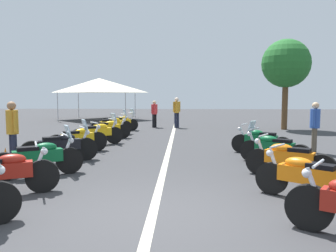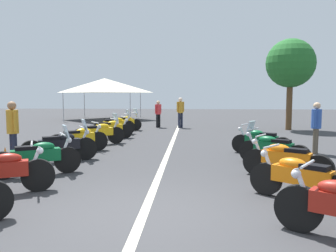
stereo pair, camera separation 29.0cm
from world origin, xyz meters
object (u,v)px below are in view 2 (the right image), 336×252
(motorcycle_left_row_8, at_px, (125,123))
(event_tent, at_px, (105,85))
(motorcycle_left_row_3, at_px, (60,146))
(bystander_3, at_px, (158,112))
(motorcycle_left_row_4, at_px, (79,139))
(motorcycle_right_row_3, at_px, (272,148))
(motorcycle_left_row_5, at_px, (99,133))
(motorcycle_right_row_4, at_px, (261,141))
(bystander_2, at_px, (180,110))
(roadside_tree_0, at_px, (291,64))
(bystander_1, at_px, (13,127))
(motorcycle_left_row_6, at_px, (110,129))
(traffic_cone_0, at_px, (5,159))
(bystander_0, at_px, (316,124))
(motorcycle_left_row_2, at_px, (37,157))
(motorcycle_right_row_2, at_px, (285,160))
(motorcycle_right_row_1, at_px, (301,178))
(motorcycle_left_row_7, at_px, (115,125))

(motorcycle_left_row_8, height_order, event_tent, event_tent)
(motorcycle_left_row_3, xyz_separation_m, bystander_3, (10.48, -1.85, 0.45))
(motorcycle_left_row_4, height_order, motorcycle_right_row_3, motorcycle_right_row_3)
(motorcycle_left_row_5, relative_size, motorcycle_right_row_4, 1.00)
(bystander_2, height_order, roadside_tree_0, roadside_tree_0)
(motorcycle_right_row_3, distance_m, bystander_1, 7.30)
(bystander_2, distance_m, bystander_3, 1.34)
(motorcycle_left_row_6, xyz_separation_m, traffic_cone_0, (-6.24, 1.26, -0.16))
(motorcycle_left_row_5, distance_m, bystander_0, 7.86)
(motorcycle_left_row_2, bearing_deg, traffic_cone_0, 121.49)
(motorcycle_left_row_2, xyz_separation_m, motorcycle_left_row_4, (3.32, 0.09, -0.00))
(roadside_tree_0, bearing_deg, motorcycle_left_row_3, 136.36)
(motorcycle_left_row_2, distance_m, motorcycle_right_row_2, 5.91)
(bystander_0, bearing_deg, motorcycle_left_row_2, -124.36)
(motorcycle_left_row_5, bearing_deg, motorcycle_right_row_1, -86.76)
(motorcycle_left_row_6, distance_m, traffic_cone_0, 6.37)
(motorcycle_left_row_7, bearing_deg, motorcycle_right_row_2, -81.50)
(motorcycle_left_row_5, xyz_separation_m, motorcycle_left_row_7, (3.39, 0.15, -0.00))
(bystander_1, bearing_deg, motorcycle_left_row_3, 154.68)
(motorcycle_left_row_5, xyz_separation_m, motorcycle_right_row_3, (-3.35, -5.86, -0.01))
(motorcycle_right_row_1, distance_m, bystander_0, 5.71)
(motorcycle_left_row_3, xyz_separation_m, traffic_cone_0, (-1.15, 1.03, -0.19))
(motorcycle_right_row_3, bearing_deg, motorcycle_right_row_1, 120.80)
(bystander_0, height_order, bystander_3, bystander_0)
(motorcycle_right_row_4, xyz_separation_m, bystander_1, (-2.04, 7.25, 0.60))
(bystander_3, bearing_deg, bystander_2, -151.23)
(motorcycle_left_row_3, bearing_deg, motorcycle_left_row_2, -116.35)
(motorcycle_left_row_4, relative_size, roadside_tree_0, 0.35)
(motorcycle_left_row_2, xyz_separation_m, motorcycle_right_row_3, (1.74, -5.99, -0.01))
(motorcycle_left_row_4, height_order, motorcycle_right_row_1, motorcycle_left_row_4)
(motorcycle_left_row_8, relative_size, bystander_2, 0.97)
(motorcycle_left_row_2, xyz_separation_m, event_tent, (18.29, 3.01, 2.18))
(motorcycle_left_row_6, height_order, motorcycle_right_row_4, motorcycle_left_row_6)
(motorcycle_left_row_7, distance_m, motorcycle_right_row_1, 11.62)
(motorcycle_right_row_2, xyz_separation_m, motorcycle_right_row_4, (3.21, -0.07, -0.01))
(bystander_1, bearing_deg, bystander_3, -152.08)
(motorcycle_left_row_5, height_order, motorcycle_right_row_1, motorcycle_left_row_5)
(motorcycle_right_row_4, height_order, event_tent, event_tent)
(motorcycle_left_row_4, relative_size, bystander_3, 1.09)
(motorcycle_left_row_5, xyz_separation_m, motorcycle_left_row_6, (1.74, -0.00, -0.02))
(motorcycle_left_row_3, distance_m, bystander_1, 1.38)
(motorcycle_left_row_4, height_order, roadside_tree_0, roadside_tree_0)
(motorcycle_left_row_4, bearing_deg, motorcycle_left_row_8, 50.00)
(motorcycle_right_row_4, distance_m, traffic_cone_0, 7.62)
(motorcycle_left_row_5, relative_size, bystander_2, 1.02)
(event_tent, bearing_deg, traffic_cone_0, -173.95)
(motorcycle_left_row_7, height_order, motorcycle_left_row_8, motorcycle_left_row_7)
(motorcycle_left_row_3, distance_m, motorcycle_right_row_4, 6.28)
(motorcycle_left_row_8, bearing_deg, motorcycle_right_row_4, -85.73)
(motorcycle_left_row_2, xyz_separation_m, bystander_2, (12.05, -3.07, 0.58))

